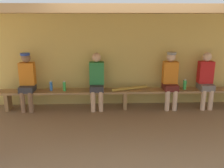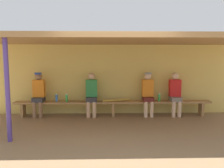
{
  "view_description": "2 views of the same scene",
  "coord_description": "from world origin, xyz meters",
  "px_view_note": "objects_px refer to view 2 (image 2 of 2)",
  "views": [
    {
      "loc": [
        -0.52,
        -4.12,
        2.17
      ],
      "look_at": [
        -0.32,
        1.11,
        0.73
      ],
      "focal_mm": 40.28,
      "sensor_mm": 36.0,
      "label": 1
    },
    {
      "loc": [
        -0.23,
        -5.36,
        1.79
      ],
      "look_at": [
        -0.04,
        1.3,
        1.02
      ],
      "focal_mm": 36.65,
      "sensor_mm": 36.0,
      "label": 2
    }
  ],
  "objects_px": {
    "bench": "(113,104)",
    "water_bottle_clear": "(159,97)",
    "player_near_post": "(39,92)",
    "water_bottle_green": "(67,98)",
    "player_in_blue": "(175,92)",
    "player_rightmost": "(92,93)",
    "player_shirtless_tan": "(148,92)",
    "water_bottle_blue": "(57,98)",
    "baseball_bat": "(117,100)",
    "support_post": "(7,91)"
  },
  "relations": [
    {
      "from": "bench",
      "to": "baseball_bat",
      "type": "distance_m",
      "value": 0.15
    },
    {
      "from": "player_near_post",
      "to": "player_rightmost",
      "type": "relative_size",
      "value": 1.01
    },
    {
      "from": "player_in_blue",
      "to": "baseball_bat",
      "type": "height_order",
      "value": "player_in_blue"
    },
    {
      "from": "water_bottle_clear",
      "to": "water_bottle_green",
      "type": "xyz_separation_m",
      "value": [
        -2.84,
        -0.02,
        -0.0
      ]
    },
    {
      "from": "water_bottle_clear",
      "to": "player_in_blue",
      "type": "bearing_deg",
      "value": 0.67
    },
    {
      "from": "support_post",
      "to": "water_bottle_blue",
      "type": "relative_size",
      "value": 9.49
    },
    {
      "from": "bench",
      "to": "player_in_blue",
      "type": "relative_size",
      "value": 4.49
    },
    {
      "from": "bench",
      "to": "player_rightmost",
      "type": "xyz_separation_m",
      "value": [
        -0.66,
        0.0,
        0.34
      ]
    },
    {
      "from": "player_near_post",
      "to": "player_in_blue",
      "type": "bearing_deg",
      "value": -0.01
    },
    {
      "from": "player_in_blue",
      "to": "baseball_bat",
      "type": "relative_size",
      "value": 1.51
    },
    {
      "from": "player_shirtless_tan",
      "to": "water_bottle_clear",
      "type": "xyz_separation_m",
      "value": [
        0.35,
        -0.01,
        -0.17
      ]
    },
    {
      "from": "water_bottle_green",
      "to": "water_bottle_blue",
      "type": "distance_m",
      "value": 0.32
    },
    {
      "from": "bench",
      "to": "player_near_post",
      "type": "relative_size",
      "value": 4.46
    },
    {
      "from": "player_in_blue",
      "to": "water_bottle_clear",
      "type": "distance_m",
      "value": 0.52
    },
    {
      "from": "water_bottle_green",
      "to": "baseball_bat",
      "type": "relative_size",
      "value": 0.27
    },
    {
      "from": "player_near_post",
      "to": "player_in_blue",
      "type": "xyz_separation_m",
      "value": [
        4.18,
        -0.0,
        -0.02
      ]
    },
    {
      "from": "water_bottle_blue",
      "to": "support_post",
      "type": "bearing_deg",
      "value": -104.86
    },
    {
      "from": "bench",
      "to": "player_shirtless_tan",
      "type": "relative_size",
      "value": 4.46
    },
    {
      "from": "water_bottle_clear",
      "to": "water_bottle_green",
      "type": "bearing_deg",
      "value": -179.56
    },
    {
      "from": "support_post",
      "to": "water_bottle_blue",
      "type": "height_order",
      "value": "support_post"
    },
    {
      "from": "player_near_post",
      "to": "bench",
      "type": "bearing_deg",
      "value": -0.09
    },
    {
      "from": "support_post",
      "to": "player_rightmost",
      "type": "xyz_separation_m",
      "value": [
        1.63,
        2.1,
        -0.37
      ]
    },
    {
      "from": "support_post",
      "to": "bench",
      "type": "distance_m",
      "value": 3.19
    },
    {
      "from": "player_shirtless_tan",
      "to": "player_in_blue",
      "type": "relative_size",
      "value": 1.01
    },
    {
      "from": "water_bottle_green",
      "to": "baseball_bat",
      "type": "bearing_deg",
      "value": 0.93
    },
    {
      "from": "player_shirtless_tan",
      "to": "baseball_bat",
      "type": "xyz_separation_m",
      "value": [
        -0.96,
        -0.0,
        -0.25
      ]
    },
    {
      "from": "support_post",
      "to": "player_in_blue",
      "type": "xyz_separation_m",
      "value": [
        4.21,
        2.1,
        -0.37
      ]
    },
    {
      "from": "player_shirtless_tan",
      "to": "water_bottle_blue",
      "type": "relative_size",
      "value": 5.8
    },
    {
      "from": "player_in_blue",
      "to": "water_bottle_green",
      "type": "relative_size",
      "value": 5.59
    },
    {
      "from": "player_near_post",
      "to": "baseball_bat",
      "type": "xyz_separation_m",
      "value": [
        2.37,
        -0.0,
        -0.25
      ]
    },
    {
      "from": "player_in_blue",
      "to": "water_bottle_clear",
      "type": "xyz_separation_m",
      "value": [
        -0.5,
        -0.01,
        -0.15
      ]
    },
    {
      "from": "player_near_post",
      "to": "player_rightmost",
      "type": "xyz_separation_m",
      "value": [
        1.6,
        -0.0,
        -0.02
      ]
    },
    {
      "from": "support_post",
      "to": "water_bottle_clear",
      "type": "height_order",
      "value": "support_post"
    },
    {
      "from": "player_in_blue",
      "to": "bench",
      "type": "bearing_deg",
      "value": -179.91
    },
    {
      "from": "player_shirtless_tan",
      "to": "water_bottle_clear",
      "type": "distance_m",
      "value": 0.39
    },
    {
      "from": "player_shirtless_tan",
      "to": "baseball_bat",
      "type": "relative_size",
      "value": 1.52
    },
    {
      "from": "player_shirtless_tan",
      "to": "player_in_blue",
      "type": "xyz_separation_m",
      "value": [
        0.85,
        -0.0,
        -0.02
      ]
    },
    {
      "from": "player_rightmost",
      "to": "player_shirtless_tan",
      "type": "bearing_deg",
      "value": 0.02
    },
    {
      "from": "water_bottle_clear",
      "to": "water_bottle_blue",
      "type": "relative_size",
      "value": 1.05
    },
    {
      "from": "baseball_bat",
      "to": "player_near_post",
      "type": "bearing_deg",
      "value": 162.53
    },
    {
      "from": "bench",
      "to": "player_near_post",
      "type": "distance_m",
      "value": 2.29
    },
    {
      "from": "player_in_blue",
      "to": "water_bottle_clear",
      "type": "relative_size",
      "value": 5.46
    },
    {
      "from": "player_in_blue",
      "to": "water_bottle_clear",
      "type": "bearing_deg",
      "value": -179.33
    },
    {
      "from": "bench",
      "to": "water_bottle_clear",
      "type": "relative_size",
      "value": 24.55
    },
    {
      "from": "player_rightmost",
      "to": "water_bottle_blue",
      "type": "bearing_deg",
      "value": 179.24
    },
    {
      "from": "support_post",
      "to": "player_rightmost",
      "type": "relative_size",
      "value": 1.65
    },
    {
      "from": "support_post",
      "to": "player_near_post",
      "type": "relative_size",
      "value": 1.64
    },
    {
      "from": "bench",
      "to": "water_bottle_blue",
      "type": "height_order",
      "value": "water_bottle_blue"
    },
    {
      "from": "player_rightmost",
      "to": "baseball_bat",
      "type": "height_order",
      "value": "player_rightmost"
    },
    {
      "from": "water_bottle_green",
      "to": "player_shirtless_tan",
      "type": "bearing_deg",
      "value": 0.65
    }
  ]
}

